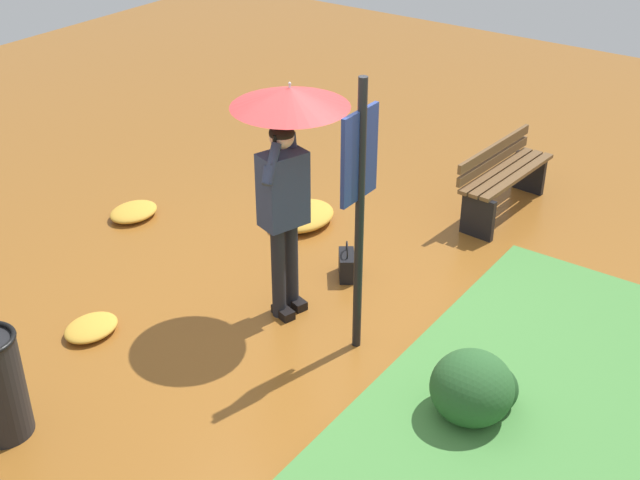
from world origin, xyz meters
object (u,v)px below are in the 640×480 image
object	(u,v)px
info_sign_post	(359,187)
park_bench	(503,177)
person_with_umbrella	(287,143)
handbag	(347,265)

from	to	relation	value
info_sign_post	park_bench	bearing A→B (deg)	0.94
person_with_umbrella	handbag	bearing A→B (deg)	-11.28
handbag	person_with_umbrella	bearing A→B (deg)	168.72
info_sign_post	park_bench	size ratio (longest dim) A/B	1.64
person_with_umbrella	park_bench	world-z (taller)	person_with_umbrella
handbag	park_bench	size ratio (longest dim) A/B	0.26
person_with_umbrella	park_bench	distance (m)	3.05
info_sign_post	handbag	xyz separation A→B (m)	(0.83, 0.65, -1.32)
handbag	park_bench	world-z (taller)	park_bench
person_with_umbrella	info_sign_post	xyz separation A→B (m)	(-0.14, -0.78, -0.11)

